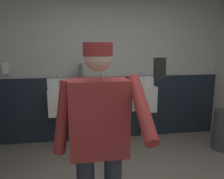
{
  "coord_description": "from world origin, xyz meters",
  "views": [
    {
      "loc": [
        -0.56,
        -1.88,
        1.68
      ],
      "look_at": [
        -0.2,
        0.3,
        1.25
      ],
      "focal_mm": 35.11,
      "sensor_mm": 36.0,
      "label": 1
    }
  ],
  "objects": [
    {
      "name": "cell_phone",
      "position": [
        -0.14,
        -0.81,
        1.57
      ],
      "size": [
        0.06,
        0.03,
        0.11
      ],
      "primitive_type": "cube",
      "rotation": [
        -0.06,
        0.0,
        0.07
      ],
      "color": "black"
    },
    {
      "name": "trash_bin",
      "position": [
        1.8,
        1.2,
        0.33
      ],
      "size": [
        0.31,
        0.31,
        0.67
      ],
      "primitive_type": "cylinder",
      "color": "#38383D",
      "rests_on": "ground_plane"
    },
    {
      "name": "wall_back",
      "position": [
        0.0,
        2.04,
        1.32
      ],
      "size": [
        4.81,
        0.12,
        2.63
      ],
      "primitive_type": "cube",
      "color": "#B2B2AD",
      "rests_on": "ground_plane"
    },
    {
      "name": "urinal_right",
      "position": [
        0.65,
        1.82,
        0.78
      ],
      "size": [
        0.4,
        0.34,
        1.24
      ],
      "color": "white",
      "rests_on": "ground_plane"
    },
    {
      "name": "person",
      "position": [
        -0.4,
        -0.31,
        1.0
      ],
      "size": [
        0.66,
        0.6,
        1.71
      ],
      "color": "#2D3342",
      "rests_on": "ground_plane"
    },
    {
      "name": "privacy_divider_panel",
      "position": [
        -0.48,
        1.75,
        0.95
      ],
      "size": [
        0.04,
        0.4,
        0.9
      ],
      "primitive_type": "cube",
      "color": "#4C4C51"
    },
    {
      "name": "soap_dispenser",
      "position": [
        -1.7,
        1.94,
        1.33
      ],
      "size": [
        0.1,
        0.07,
        0.18
      ],
      "primitive_type": "cube",
      "color": "silver"
    },
    {
      "name": "urinal_left",
      "position": [
        -0.85,
        1.82,
        0.78
      ],
      "size": [
        0.4,
        0.34,
        1.24
      ],
      "color": "white",
      "rests_on": "ground_plane"
    },
    {
      "name": "urinal_middle",
      "position": [
        -0.1,
        1.82,
        0.78
      ],
      "size": [
        0.4,
        0.34,
        1.24
      ],
      "color": "white",
      "rests_on": "ground_plane"
    },
    {
      "name": "wainscot_band_back",
      "position": [
        0.0,
        1.96,
        0.58
      ],
      "size": [
        4.21,
        0.03,
        1.15
      ],
      "primitive_type": "cube",
      "color": "#19232D",
      "rests_on": "ground_plane"
    }
  ]
}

